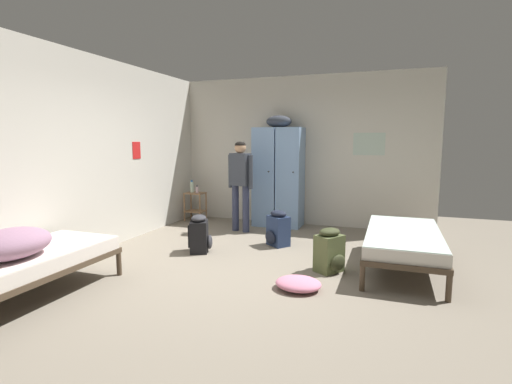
{
  "coord_description": "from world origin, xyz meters",
  "views": [
    {
      "loc": [
        1.65,
        -4.29,
        1.61
      ],
      "look_at": [
        0.0,
        0.28,
        0.95
      ],
      "focal_mm": 26.58,
      "sensor_mm": 36.0,
      "label": 1
    }
  ],
  "objects_px": {
    "locker_bank": "(278,175)",
    "bed_right": "(403,239)",
    "bed_left_front": "(22,264)",
    "water_bottle": "(192,187)",
    "bedding_heap": "(11,244)",
    "backpack_black": "(200,234)",
    "shelf_unit": "(195,204)",
    "backpack_olive": "(330,251)",
    "backpack_navy": "(278,229)",
    "clothes_pile_pink": "(298,284)",
    "lotion_bottle": "(197,190)",
    "person_traveler": "(240,178)"
  },
  "relations": [
    {
      "from": "bed_right",
      "to": "lotion_bottle",
      "type": "relative_size",
      "value": 12.0
    },
    {
      "from": "person_traveler",
      "to": "clothes_pile_pink",
      "type": "height_order",
      "value": "person_traveler"
    },
    {
      "from": "backpack_navy",
      "to": "clothes_pile_pink",
      "type": "height_order",
      "value": "backpack_navy"
    },
    {
      "from": "backpack_black",
      "to": "backpack_olive",
      "type": "distance_m",
      "value": 1.92
    },
    {
      "from": "locker_bank",
      "to": "bed_left_front",
      "type": "xyz_separation_m",
      "value": [
        -1.46,
        -4.17,
        -0.59
      ]
    },
    {
      "from": "backpack_olive",
      "to": "bedding_heap",
      "type": "bearing_deg",
      "value": -142.99
    },
    {
      "from": "shelf_unit",
      "to": "backpack_black",
      "type": "xyz_separation_m",
      "value": [
        1.13,
        -1.92,
        -0.09
      ]
    },
    {
      "from": "locker_bank",
      "to": "bed_right",
      "type": "relative_size",
      "value": 1.09
    },
    {
      "from": "bed_right",
      "to": "water_bottle",
      "type": "height_order",
      "value": "water_bottle"
    },
    {
      "from": "shelf_unit",
      "to": "bed_right",
      "type": "bearing_deg",
      "value": -23.64
    },
    {
      "from": "lotion_bottle",
      "to": "shelf_unit",
      "type": "bearing_deg",
      "value": 150.26
    },
    {
      "from": "lotion_bottle",
      "to": "backpack_black",
      "type": "relative_size",
      "value": 0.29
    },
    {
      "from": "person_traveler",
      "to": "shelf_unit",
      "type": "bearing_deg",
      "value": 155.7
    },
    {
      "from": "backpack_olive",
      "to": "clothes_pile_pink",
      "type": "xyz_separation_m",
      "value": [
        -0.23,
        -0.69,
        -0.19
      ]
    },
    {
      "from": "lotion_bottle",
      "to": "locker_bank",
      "type": "bearing_deg",
      "value": 6.06
    },
    {
      "from": "bed_left_front",
      "to": "clothes_pile_pink",
      "type": "xyz_separation_m",
      "value": [
        2.56,
        1.22,
        -0.32
      ]
    },
    {
      "from": "locker_bank",
      "to": "bed_right",
      "type": "distance_m",
      "value": 2.91
    },
    {
      "from": "backpack_olive",
      "to": "backpack_navy",
      "type": "bearing_deg",
      "value": 135.85
    },
    {
      "from": "person_traveler",
      "to": "backpack_olive",
      "type": "bearing_deg",
      "value": -40.9
    },
    {
      "from": "backpack_black",
      "to": "clothes_pile_pink",
      "type": "bearing_deg",
      "value": -27.97
    },
    {
      "from": "locker_bank",
      "to": "backpack_black",
      "type": "relative_size",
      "value": 3.76
    },
    {
      "from": "backpack_black",
      "to": "clothes_pile_pink",
      "type": "xyz_separation_m",
      "value": [
        1.68,
        -0.89,
        -0.19
      ]
    },
    {
      "from": "bed_left_front",
      "to": "lotion_bottle",
      "type": "bearing_deg",
      "value": 92.58
    },
    {
      "from": "locker_bank",
      "to": "bed_right",
      "type": "bearing_deg",
      "value": -40.12
    },
    {
      "from": "backpack_olive",
      "to": "locker_bank",
      "type": "bearing_deg",
      "value": 120.45
    },
    {
      "from": "bed_right",
      "to": "clothes_pile_pink",
      "type": "distance_m",
      "value": 1.58
    },
    {
      "from": "shelf_unit",
      "to": "clothes_pile_pink",
      "type": "bearing_deg",
      "value": -45.05
    },
    {
      "from": "shelf_unit",
      "to": "locker_bank",
      "type": "bearing_deg",
      "value": 4.48
    },
    {
      "from": "bed_left_front",
      "to": "water_bottle",
      "type": "bearing_deg",
      "value": 94.66
    },
    {
      "from": "bed_right",
      "to": "bedding_heap",
      "type": "height_order",
      "value": "bedding_heap"
    },
    {
      "from": "bed_left_front",
      "to": "backpack_olive",
      "type": "xyz_separation_m",
      "value": [
        2.79,
        1.9,
        -0.12
      ]
    },
    {
      "from": "shelf_unit",
      "to": "backpack_black",
      "type": "distance_m",
      "value": 2.23
    },
    {
      "from": "backpack_olive",
      "to": "clothes_pile_pink",
      "type": "height_order",
      "value": "backpack_olive"
    },
    {
      "from": "lotion_bottle",
      "to": "backpack_black",
      "type": "xyz_separation_m",
      "value": [
        1.06,
        -1.88,
        -0.38
      ]
    },
    {
      "from": "bed_left_front",
      "to": "bedding_heap",
      "type": "distance_m",
      "value": 0.3
    },
    {
      "from": "water_bottle",
      "to": "backpack_black",
      "type": "xyz_separation_m",
      "value": [
        1.21,
        -1.94,
        -0.42
      ]
    },
    {
      "from": "lotion_bottle",
      "to": "bed_left_front",
      "type": "bearing_deg",
      "value": -87.42
    },
    {
      "from": "bedding_heap",
      "to": "backpack_black",
      "type": "relative_size",
      "value": 1.41
    },
    {
      "from": "backpack_navy",
      "to": "lotion_bottle",
      "type": "bearing_deg",
      "value": 149.86
    },
    {
      "from": "bedding_heap",
      "to": "backpack_olive",
      "type": "xyz_separation_m",
      "value": [
        2.72,
        2.05,
        -0.38
      ]
    },
    {
      "from": "shelf_unit",
      "to": "person_traveler",
      "type": "xyz_separation_m",
      "value": [
        1.21,
        -0.55,
        0.62
      ]
    },
    {
      "from": "locker_bank",
      "to": "lotion_bottle",
      "type": "distance_m",
      "value": 1.68
    },
    {
      "from": "bed_left_front",
      "to": "water_bottle",
      "type": "height_order",
      "value": "water_bottle"
    },
    {
      "from": "backpack_black",
      "to": "bed_right",
      "type": "bearing_deg",
      "value": 4.62
    },
    {
      "from": "locker_bank",
      "to": "bed_right",
      "type": "height_order",
      "value": "locker_bank"
    },
    {
      "from": "bed_right",
      "to": "bedding_heap",
      "type": "xyz_separation_m",
      "value": [
        -3.57,
        -2.48,
        0.25
      ]
    },
    {
      "from": "water_bottle",
      "to": "bed_left_front",
      "type": "bearing_deg",
      "value": -85.34
    },
    {
      "from": "bed_right",
      "to": "bedding_heap",
      "type": "relative_size",
      "value": 2.46
    },
    {
      "from": "shelf_unit",
      "to": "backpack_navy",
      "type": "height_order",
      "value": "shelf_unit"
    },
    {
      "from": "bed_right",
      "to": "clothes_pile_pink",
      "type": "height_order",
      "value": "bed_right"
    }
  ]
}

